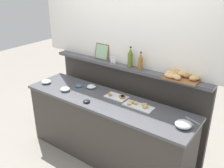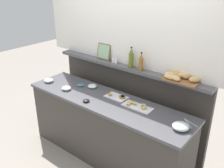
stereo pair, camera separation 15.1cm
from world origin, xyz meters
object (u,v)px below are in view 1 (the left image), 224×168
(framed_picture, at_px, (102,52))
(condiment_bowl_cream, at_px, (87,101))
(vinegar_bottle_amber, at_px, (140,62))
(bread_basket, at_px, (179,75))
(serving_tongs, at_px, (191,121))
(pepper_shaker, at_px, (114,60))
(glass_bowl_extra, at_px, (46,82))
(condiment_bowl_red, at_px, (79,86))
(glass_bowl_small, at_px, (183,125))
(olive_oil_bottle, at_px, (130,58))
(glass_bowl_large, at_px, (65,89))
(salt_shaker, at_px, (112,60))
(glass_bowl_medium, at_px, (91,87))
(sandwich_platter_front, at_px, (118,97))
(sandwich_platter_side, at_px, (138,106))

(framed_picture, bearing_deg, condiment_bowl_cream, -68.00)
(vinegar_bottle_amber, height_order, bread_basket, vinegar_bottle_amber)
(serving_tongs, xyz_separation_m, pepper_shaker, (-1.21, 0.27, 0.38))
(glass_bowl_extra, bearing_deg, condiment_bowl_red, 21.94)
(glass_bowl_small, distance_m, olive_oil_bottle, 1.11)
(glass_bowl_extra, height_order, vinegar_bottle_amber, vinegar_bottle_amber)
(glass_bowl_large, xyz_separation_m, bread_basket, (1.37, 0.53, 0.35))
(olive_oil_bottle, height_order, pepper_shaker, olive_oil_bottle)
(condiment_bowl_red, bearing_deg, serving_tongs, 1.80)
(vinegar_bottle_amber, xyz_separation_m, salt_shaker, (-0.46, 0.02, -0.06))
(olive_oil_bottle, bearing_deg, condiment_bowl_cream, -111.72)
(glass_bowl_small, height_order, salt_shaker, salt_shaker)
(glass_bowl_medium, xyz_separation_m, glass_bowl_extra, (-0.64, -0.26, 0.00))
(glass_bowl_large, xyz_separation_m, condiment_bowl_red, (0.06, 0.21, -0.01))
(glass_bowl_small, bearing_deg, glass_bowl_large, -176.72)
(condiment_bowl_red, bearing_deg, pepper_shaker, 40.22)
(serving_tongs, relative_size, vinegar_bottle_amber, 0.75)
(condiment_bowl_cream, distance_m, pepper_shaker, 0.71)
(glass_bowl_medium, bearing_deg, glass_bowl_large, -129.92)
(glass_bowl_small, height_order, pepper_shaker, pepper_shaker)
(glass_bowl_large, relative_size, bread_basket, 0.30)
(sandwich_platter_front, relative_size, glass_bowl_medium, 2.27)
(sandwich_platter_side, distance_m, condiment_bowl_cream, 0.64)
(condiment_bowl_cream, relative_size, salt_shaker, 1.00)
(sandwich_platter_side, xyz_separation_m, framed_picture, (-0.83, 0.36, 0.44))
(vinegar_bottle_amber, bearing_deg, salt_shaker, 178.05)
(condiment_bowl_red, xyz_separation_m, condiment_bowl_cream, (0.40, -0.29, -0.00))
(glass_bowl_extra, xyz_separation_m, olive_oil_bottle, (1.11, 0.50, 0.44))
(salt_shaker, bearing_deg, framed_picture, 169.36)
(pepper_shaker, relative_size, bread_basket, 0.20)
(condiment_bowl_red, relative_size, vinegar_bottle_amber, 0.41)
(glass_bowl_large, relative_size, condiment_bowl_cream, 1.51)
(condiment_bowl_cream, height_order, pepper_shaker, pepper_shaker)
(bread_basket, bearing_deg, condiment_bowl_cream, -146.11)
(vinegar_bottle_amber, bearing_deg, glass_bowl_medium, -158.93)
(glass_bowl_large, bearing_deg, serving_tongs, 8.85)
(glass_bowl_medium, xyz_separation_m, bread_basket, (1.14, 0.26, 0.35))
(serving_tongs, bearing_deg, pepper_shaker, 167.29)
(vinegar_bottle_amber, relative_size, bread_basket, 0.55)
(olive_oil_bottle, height_order, framed_picture, olive_oil_bottle)
(glass_bowl_small, distance_m, serving_tongs, 0.17)
(glass_bowl_small, xyz_separation_m, serving_tongs, (0.02, 0.16, -0.03))
(glass_bowl_large, height_order, glass_bowl_extra, glass_bowl_extra)
(sandwich_platter_side, distance_m, glass_bowl_medium, 0.80)
(sandwich_platter_side, height_order, serving_tongs, sandwich_platter_side)
(glass_bowl_extra, xyz_separation_m, salt_shaker, (0.81, 0.51, 0.36))
(glass_bowl_medium, xyz_separation_m, condiment_bowl_red, (-0.17, -0.07, -0.01))
(condiment_bowl_red, bearing_deg, sandwich_platter_side, -0.14)
(sandwich_platter_side, height_order, olive_oil_bottle, olive_oil_bottle)
(salt_shaker, bearing_deg, glass_bowl_small, -19.56)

